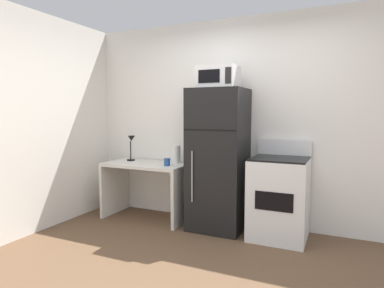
{
  "coord_description": "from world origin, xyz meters",
  "views": [
    {
      "loc": [
        1.12,
        -2.39,
        1.43
      ],
      "look_at": [
        -0.48,
        1.1,
        1.06
      ],
      "focal_mm": 30.8,
      "sensor_mm": 36.0,
      "label": 1
    }
  ],
  "objects_px": {
    "paper_towel_roll": "(176,154)",
    "refrigerator": "(218,160)",
    "desk_lamp": "(131,144)",
    "coffee_mug": "(167,162)",
    "desk": "(147,180)",
    "microwave": "(218,77)",
    "oven_range": "(279,197)"
  },
  "relations": [
    {
      "from": "paper_towel_roll",
      "to": "oven_range",
      "type": "bearing_deg",
      "value": -5.77
    },
    {
      "from": "desk_lamp",
      "to": "refrigerator",
      "type": "bearing_deg",
      "value": -2.53
    },
    {
      "from": "desk_lamp",
      "to": "desk",
      "type": "bearing_deg",
      "value": -13.45
    },
    {
      "from": "desk_lamp",
      "to": "microwave",
      "type": "relative_size",
      "value": 0.77
    },
    {
      "from": "refrigerator",
      "to": "oven_range",
      "type": "relative_size",
      "value": 1.55
    },
    {
      "from": "desk_lamp",
      "to": "refrigerator",
      "type": "distance_m",
      "value": 1.32
    },
    {
      "from": "paper_towel_roll",
      "to": "microwave",
      "type": "distance_m",
      "value": 1.17
    },
    {
      "from": "coffee_mug",
      "to": "refrigerator",
      "type": "height_order",
      "value": "refrigerator"
    },
    {
      "from": "desk",
      "to": "coffee_mug",
      "type": "height_order",
      "value": "coffee_mug"
    },
    {
      "from": "refrigerator",
      "to": "desk_lamp",
      "type": "bearing_deg",
      "value": 177.47
    },
    {
      "from": "desk_lamp",
      "to": "refrigerator",
      "type": "xyz_separation_m",
      "value": [
        1.31,
        -0.06,
        -0.14
      ]
    },
    {
      "from": "desk",
      "to": "desk_lamp",
      "type": "relative_size",
      "value": 3.18
    },
    {
      "from": "desk_lamp",
      "to": "paper_towel_roll",
      "type": "relative_size",
      "value": 1.47
    },
    {
      "from": "desk",
      "to": "desk_lamp",
      "type": "distance_m",
      "value": 0.56
    },
    {
      "from": "desk",
      "to": "paper_towel_roll",
      "type": "xyz_separation_m",
      "value": [
        0.37,
        0.15,
        0.35
      ]
    },
    {
      "from": "paper_towel_roll",
      "to": "refrigerator",
      "type": "relative_size",
      "value": 0.14
    },
    {
      "from": "coffee_mug",
      "to": "refrigerator",
      "type": "relative_size",
      "value": 0.06
    },
    {
      "from": "coffee_mug",
      "to": "microwave",
      "type": "relative_size",
      "value": 0.21
    },
    {
      "from": "desk",
      "to": "desk_lamp",
      "type": "height_order",
      "value": "desk_lamp"
    },
    {
      "from": "coffee_mug",
      "to": "oven_range",
      "type": "distance_m",
      "value": 1.43
    },
    {
      "from": "desk",
      "to": "desk_lamp",
      "type": "xyz_separation_m",
      "value": [
        -0.3,
        0.07,
        0.47
      ]
    },
    {
      "from": "desk_lamp",
      "to": "paper_towel_roll",
      "type": "xyz_separation_m",
      "value": [
        0.67,
        0.08,
        -0.12
      ]
    },
    {
      "from": "desk_lamp",
      "to": "refrigerator",
      "type": "relative_size",
      "value": 0.21
    },
    {
      "from": "desk_lamp",
      "to": "coffee_mug",
      "type": "bearing_deg",
      "value": -13.61
    },
    {
      "from": "coffee_mug",
      "to": "oven_range",
      "type": "bearing_deg",
      "value": 3.97
    },
    {
      "from": "paper_towel_roll",
      "to": "refrigerator",
      "type": "height_order",
      "value": "refrigerator"
    },
    {
      "from": "paper_towel_roll",
      "to": "oven_range",
      "type": "distance_m",
      "value": 1.44
    },
    {
      "from": "paper_towel_roll",
      "to": "oven_range",
      "type": "relative_size",
      "value": 0.22
    },
    {
      "from": "refrigerator",
      "to": "microwave",
      "type": "bearing_deg",
      "value": -89.67
    },
    {
      "from": "coffee_mug",
      "to": "paper_towel_roll",
      "type": "relative_size",
      "value": 0.4
    },
    {
      "from": "refrigerator",
      "to": "microwave",
      "type": "xyz_separation_m",
      "value": [
        0.0,
        -0.02,
        0.98
      ]
    },
    {
      "from": "desk",
      "to": "oven_range",
      "type": "distance_m",
      "value": 1.74
    }
  ]
}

